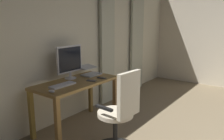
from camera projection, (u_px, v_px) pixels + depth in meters
The scene contains 11 objects.
back_room_partition at pixel (82, 38), 4.01m from camera, with size 6.27×0.10×2.67m, color beige.
curtain_left_panel at pixel (137, 42), 5.36m from camera, with size 0.50×0.06×2.28m, color #B7B9A2.
curtain_right_panel at pixel (107, 46), 4.46m from camera, with size 0.41×0.06×2.28m, color #B7B9A2.
desk at pixel (77, 88), 3.40m from camera, with size 1.30×0.62×0.75m.
office_chair at pixel (120, 117), 2.74m from camera, with size 0.56×0.56×1.08m.
computer_monitor at pixel (70, 60), 3.48m from camera, with size 0.48×0.18×0.51m.
computer_keyboard at pixel (63, 85), 3.13m from camera, with size 0.39×0.13×0.02m, color silver.
laptop at pixel (90, 72), 3.77m from camera, with size 0.32×0.32×0.15m.
computer_mouse at pixel (52, 91), 2.85m from camera, with size 0.06×0.10×0.04m, color silver.
cell_phone_by_monitor at pixel (91, 81), 3.39m from camera, with size 0.07×0.14×0.01m, color #333338.
cell_phone_face_up at pixel (102, 78), 3.56m from camera, with size 0.07×0.14×0.01m, color #232328.
Camera 1 is at (2.94, -0.22, 1.64)m, focal length 36.54 mm.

